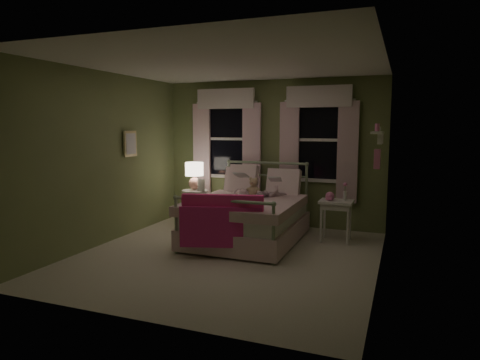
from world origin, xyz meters
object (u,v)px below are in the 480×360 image
at_px(child_right, 273,179).
at_px(nightstand_right, 336,207).
at_px(teddy_bear, 254,188).
at_px(nightstand_left, 195,203).
at_px(table_lamp, 194,173).
at_px(bed, 247,217).
at_px(child_left, 241,175).

distance_m(child_right, nightstand_right, 1.09).
bearing_deg(nightstand_right, teddy_bear, -172.91).
bearing_deg(nightstand_left, nightstand_right, -3.64).
bearing_deg(teddy_bear, table_lamp, 165.34).
height_order(nightstand_left, nightstand_right, same).
bearing_deg(nightstand_right, table_lamp, 176.36).
relative_size(teddy_bear, nightstand_right, 0.48).
distance_m(teddy_bear, nightstand_right, 1.32).
height_order(teddy_bear, nightstand_right, teddy_bear).
distance_m(child_right, nightstand_left, 1.60).
distance_m(bed, child_right, 0.77).
bearing_deg(teddy_bear, child_left, 150.50).
bearing_deg(child_right, table_lamp, 20.57).
xyz_separation_m(table_lamp, nightstand_right, (2.52, -0.16, -0.40)).
xyz_separation_m(child_left, table_lamp, (-0.95, 0.16, -0.03)).
height_order(child_right, nightstand_right, child_right).
bearing_deg(child_left, teddy_bear, 132.13).
relative_size(bed, nightstand_left, 3.13).
relative_size(child_right, nightstand_left, 1.14).
bearing_deg(child_left, table_lamp, -28.12).
xyz_separation_m(child_left, nightstand_left, (-0.95, 0.16, -0.57)).
xyz_separation_m(child_left, child_right, (0.56, 0.00, -0.05)).
xyz_separation_m(bed, nightstand_right, (1.30, 0.44, 0.17)).
height_order(child_left, teddy_bear, child_left).
relative_size(table_lamp, nightstand_right, 0.76).
relative_size(bed, teddy_bear, 6.57).
height_order(bed, child_left, child_left).
height_order(child_right, teddy_bear, child_right).
bearing_deg(child_right, child_left, 26.73).
distance_m(child_left, nightstand_left, 1.12).
height_order(child_left, nightstand_right, child_left).
distance_m(child_left, table_lamp, 0.96).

